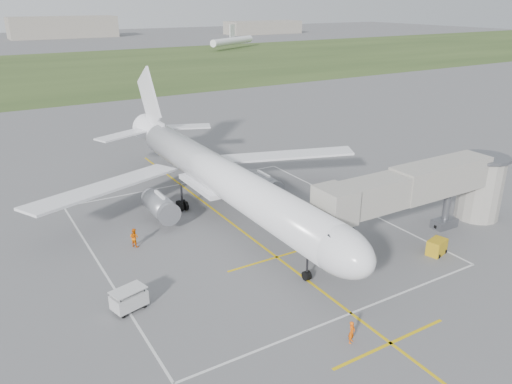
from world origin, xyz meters
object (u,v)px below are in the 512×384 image
baggage_cart (129,299)px  gpu_unit (437,247)px  ramp_worker_wing (134,237)px  jet_bridge (434,188)px  ramp_worker_nose (352,332)px  airliner (220,177)px

baggage_cart → gpu_unit: bearing=-27.0°
ramp_worker_wing → jet_bridge: bearing=-147.8°
jet_bridge → baggage_cart: bearing=175.4°
jet_bridge → ramp_worker_wing: size_ratio=12.85×
baggage_cart → ramp_worker_wing: 10.40m
jet_bridge → ramp_worker_wing: 28.90m
baggage_cart → ramp_worker_nose: (11.62, -11.42, -0.08)m
gpu_unit → airliner: bearing=111.0°
gpu_unit → baggage_cart: 27.23m
jet_bridge → ramp_worker_wing: (-25.94, 12.15, -3.83)m
baggage_cart → ramp_worker_nose: bearing=-59.1°
gpu_unit → ramp_worker_wing: ramp_worker_wing is taller
airliner → ramp_worker_nose: (-2.21, -23.28, -3.58)m
airliner → ramp_worker_nose: size_ratio=28.81×
baggage_cart → ramp_worker_nose: baggage_cart is taller
ramp_worker_nose → jet_bridge: bearing=-0.9°
gpu_unit → baggage_cart: (-26.60, 5.86, 0.20)m
ramp_worker_nose → ramp_worker_wing: bearing=83.1°
gpu_unit → ramp_worker_nose: (-14.98, -5.56, 0.12)m
baggage_cart → ramp_worker_wing: ramp_worker_wing is taller
baggage_cart → ramp_worker_wing: bearing=55.1°
baggage_cart → jet_bridge: bearing=-19.2°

